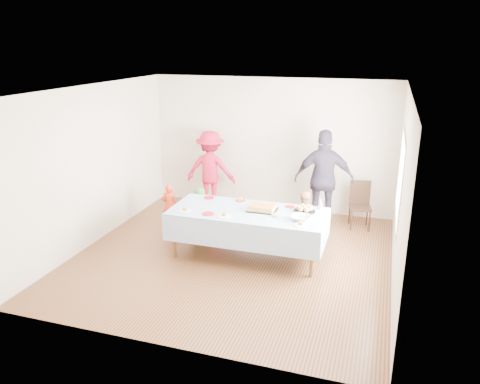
{
  "coord_description": "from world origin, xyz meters",
  "views": [
    {
      "loc": [
        2.23,
        -6.64,
        3.38
      ],
      "look_at": [
        0.03,
        0.3,
        1.02
      ],
      "focal_mm": 35.0,
      "sensor_mm": 36.0,
      "label": 1
    }
  ],
  "objects_px": {
    "birthday_cake": "(262,208)",
    "adult_left": "(211,169)",
    "party_table": "(248,214)",
    "dining_chair": "(360,202)"
  },
  "relations": [
    {
      "from": "party_table",
      "to": "dining_chair",
      "type": "bearing_deg",
      "value": 48.32
    },
    {
      "from": "birthday_cake",
      "to": "adult_left",
      "type": "bearing_deg",
      "value": 129.76
    },
    {
      "from": "dining_chair",
      "to": "adult_left",
      "type": "height_order",
      "value": "adult_left"
    },
    {
      "from": "dining_chair",
      "to": "party_table",
      "type": "bearing_deg",
      "value": -142.59
    },
    {
      "from": "dining_chair",
      "to": "adult_left",
      "type": "xyz_separation_m",
      "value": [
        -3.1,
        0.25,
        0.32
      ]
    },
    {
      "from": "party_table",
      "to": "birthday_cake",
      "type": "bearing_deg",
      "value": 24.65
    },
    {
      "from": "party_table",
      "to": "dining_chair",
      "type": "relative_size",
      "value": 2.82
    },
    {
      "from": "party_table",
      "to": "birthday_cake",
      "type": "xyz_separation_m",
      "value": [
        0.21,
        0.1,
        0.09
      ]
    },
    {
      "from": "birthday_cake",
      "to": "dining_chair",
      "type": "xyz_separation_m",
      "value": [
        1.43,
        1.75,
        -0.33
      ]
    },
    {
      "from": "party_table",
      "to": "adult_left",
      "type": "xyz_separation_m",
      "value": [
        -1.45,
        2.1,
        0.09
      ]
    }
  ]
}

